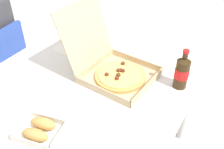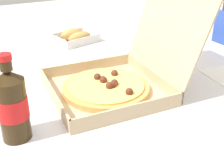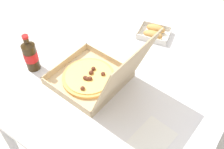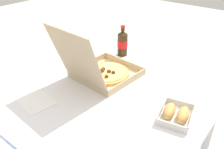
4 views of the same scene
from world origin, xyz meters
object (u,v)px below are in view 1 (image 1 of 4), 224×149
Objects in this scene: bread_side_box at (39,130)px; paper_menu at (71,47)px; cola_bottle at (182,72)px; pizza_box_open at (113,68)px.

bread_side_box is 0.73m from paper_menu.
bread_side_box is at bearing -144.72° from paper_menu.
paper_menu is (0.03, 0.75, -0.09)m from cola_bottle.
pizza_box_open is at bearing -6.57° from bread_side_box.
cola_bottle is (0.62, -0.41, 0.07)m from bread_side_box.
bread_side_box is at bearing 173.43° from pizza_box_open.
paper_menu is at bearing 87.92° from cola_bottle.
bread_side_box is 0.97× the size of cola_bottle.
pizza_box_open is at bearing 105.64° from cola_bottle.
bread_side_box is at bearing 146.56° from cola_bottle.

